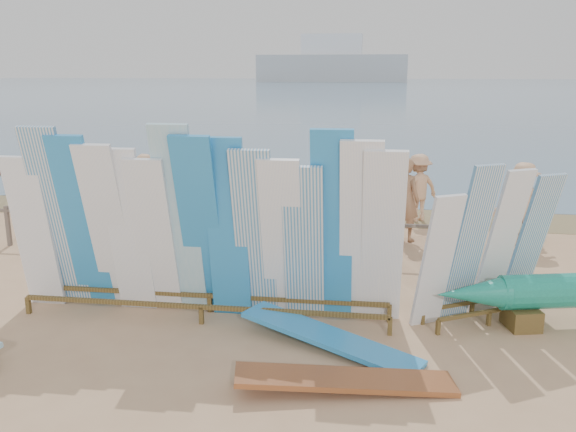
% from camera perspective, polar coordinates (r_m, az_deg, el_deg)
% --- Properties ---
extents(ground, '(160.00, 160.00, 0.00)m').
position_cam_1_polar(ground, '(10.52, -14.99, -8.18)').
color(ground, tan).
rests_on(ground, ground).
extents(ocean, '(320.00, 240.00, 0.02)m').
position_cam_1_polar(ocean, '(137.01, 7.28, 11.87)').
color(ocean, slate).
rests_on(ocean, ground).
extents(wet_sand_strip, '(40.00, 2.60, 0.01)m').
position_cam_1_polar(wet_sand_strip, '(17.05, -5.34, 0.59)').
color(wet_sand_strip, olive).
rests_on(wet_sand_strip, ground).
extents(distant_ship, '(45.00, 8.00, 14.00)m').
position_cam_1_polar(distant_ship, '(189.59, 4.09, 13.99)').
color(distant_ship, '#999EA3').
rests_on(distant_ship, ocean).
extents(fence, '(12.08, 0.08, 0.90)m').
position_cam_1_polar(fence, '(12.98, -9.90, -0.82)').
color(fence, '#66584D').
rests_on(fence, ground).
extents(main_surfboard_rack, '(6.11, 0.96, 3.07)m').
position_cam_1_polar(main_surfboard_rack, '(9.38, -7.92, -1.64)').
color(main_surfboard_rack, brown).
rests_on(main_surfboard_rack, ground).
extents(side_surfboard_rack, '(2.24, 1.67, 2.52)m').
position_cam_1_polar(side_surfboard_rack, '(9.73, 18.05, -3.06)').
color(side_surfboard_rack, brown).
rests_on(side_surfboard_rack, ground).
extents(vendor_table, '(1.03, 0.90, 1.14)m').
position_cam_1_polar(vendor_table, '(10.27, -3.53, -5.98)').
color(vendor_table, brown).
rests_on(vendor_table, ground).
extents(flat_board_d, '(2.68, 1.65, 0.32)m').
position_cam_1_polar(flat_board_d, '(8.77, 3.86, -12.23)').
color(flat_board_d, '#2884C8').
rests_on(flat_board_d, ground).
extents(flat_board_c, '(2.76, 1.08, 0.26)m').
position_cam_1_polar(flat_board_c, '(7.79, 5.38, -15.82)').
color(flat_board_c, '#9A542A').
rests_on(flat_board_c, ground).
extents(beach_chair_left, '(0.74, 0.75, 0.90)m').
position_cam_1_polar(beach_chair_left, '(13.60, -3.66, -1.60)').
color(beach_chair_left, red).
rests_on(beach_chair_left, ground).
extents(beach_chair_right, '(0.73, 0.74, 0.84)m').
position_cam_1_polar(beach_chair_right, '(13.92, -6.84, -1.37)').
color(beach_chair_right, red).
rests_on(beach_chair_right, ground).
extents(stroller, '(0.60, 0.84, 1.13)m').
position_cam_1_polar(stroller, '(13.36, 3.55, -1.03)').
color(stroller, red).
rests_on(stroller, ground).
extents(beachgoer_11, '(1.39, 1.26, 1.53)m').
position_cam_1_polar(beachgoer_11, '(18.04, -15.28, 3.36)').
color(beachgoer_11, beige).
rests_on(beachgoer_11, ground).
extents(beachgoer_7, '(0.78, 0.73, 1.90)m').
position_cam_1_polar(beachgoer_7, '(14.02, 10.99, 1.53)').
color(beachgoer_7, '#8C6042').
rests_on(beachgoer_7, ground).
extents(beachgoer_4, '(0.98, 0.73, 1.53)m').
position_cam_1_polar(beachgoer_4, '(14.26, -5.39, 1.17)').
color(beachgoer_4, '#8C6042').
rests_on(beachgoer_4, ground).
extents(beachgoer_10, '(0.67, 0.99, 1.55)m').
position_cam_1_polar(beachgoer_10, '(14.96, 21.33, 0.91)').
color(beachgoer_10, '#8C6042').
rests_on(beachgoer_10, ground).
extents(beachgoer_9, '(1.20, 0.98, 1.73)m').
position_cam_1_polar(beachgoer_9, '(15.91, 12.10, 2.60)').
color(beachgoer_9, tan).
rests_on(beachgoer_9, ground).
extents(beachgoer_2, '(0.56, 0.84, 1.58)m').
position_cam_1_polar(beachgoer_2, '(15.38, -13.24, 1.87)').
color(beachgoer_2, beige).
rests_on(beachgoer_2, ground).
extents(beachgoer_extra_0, '(1.29, 1.03, 1.86)m').
position_cam_1_polar(beachgoer_extra_0, '(14.28, 21.04, 1.00)').
color(beachgoer_extra_0, tan).
rests_on(beachgoer_extra_0, ground).
extents(beachgoer_3, '(1.07, 0.58, 1.57)m').
position_cam_1_polar(beachgoer_3, '(17.19, -13.18, 3.07)').
color(beachgoer_3, tan).
rests_on(beachgoer_3, ground).
extents(beachgoer_1, '(0.65, 0.75, 1.81)m').
position_cam_1_polar(beachgoer_1, '(17.46, -22.14, 2.98)').
color(beachgoer_1, '#8C6042').
rests_on(beachgoer_1, ground).
extents(beachgoer_6, '(0.93, 0.93, 1.82)m').
position_cam_1_polar(beachgoer_6, '(13.77, -0.19, 1.41)').
color(beachgoer_6, tan).
rests_on(beachgoer_6, ground).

